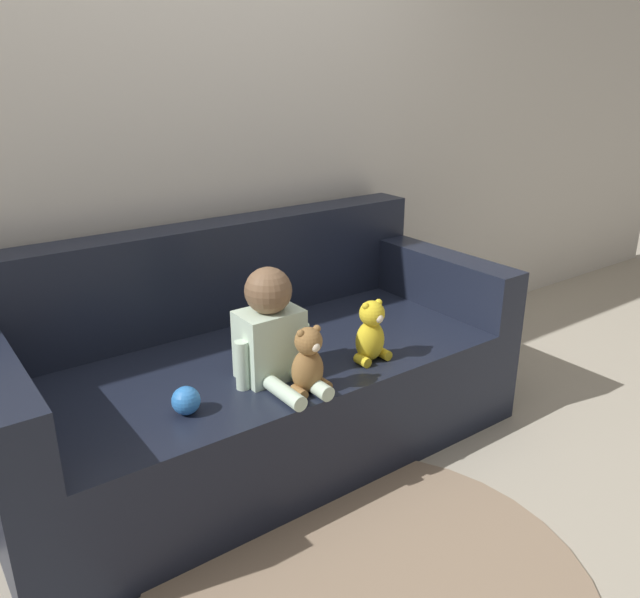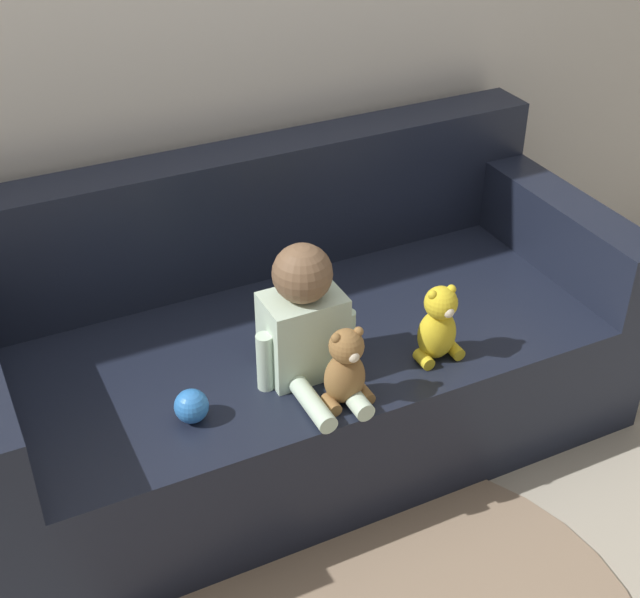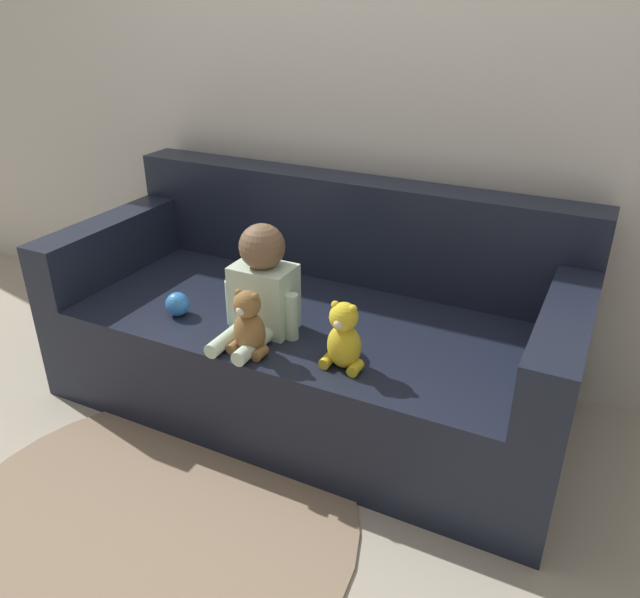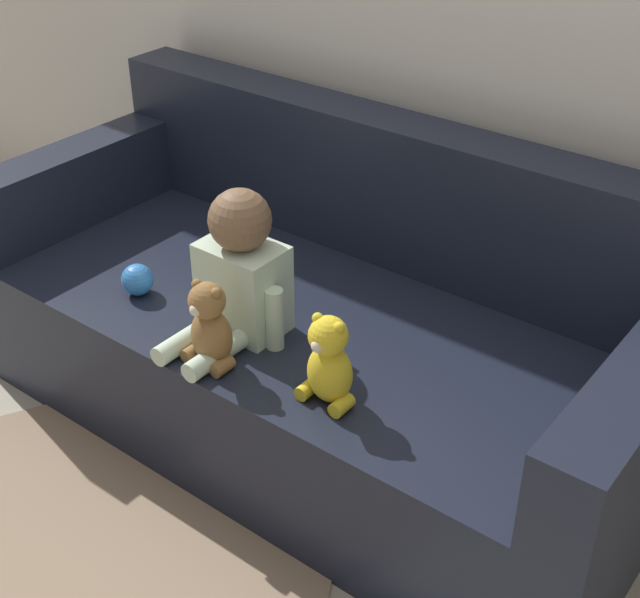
{
  "view_description": "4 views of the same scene",
  "coord_description": "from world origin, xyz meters",
  "px_view_note": "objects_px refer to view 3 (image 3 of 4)",
  "views": [
    {
      "loc": [
        -1.15,
        -1.98,
        1.51
      ],
      "look_at": [
        0.19,
        -0.14,
        0.67
      ],
      "focal_mm": 35.0,
      "sensor_mm": 36.0,
      "label": 1
    },
    {
      "loc": [
        -0.94,
        -2.07,
        2.07
      ],
      "look_at": [
        0.06,
        -0.03,
        0.54
      ],
      "focal_mm": 50.0,
      "sensor_mm": 36.0,
      "label": 2
    },
    {
      "loc": [
        1.05,
        -1.98,
        1.61
      ],
      "look_at": [
        0.08,
        -0.06,
        0.54
      ],
      "focal_mm": 35.0,
      "sensor_mm": 36.0,
      "label": 3
    },
    {
      "loc": [
        1.35,
        -1.71,
        1.85
      ],
      "look_at": [
        0.11,
        -0.11,
        0.56
      ],
      "focal_mm": 50.0,
      "sensor_mm": 36.0,
      "label": 4
    }
  ],
  "objects_px": {
    "plush_toy_side": "(344,338)",
    "toy_ball": "(178,304)",
    "couch": "(315,331)",
    "person_baby": "(262,287)",
    "teddy_bear_brown": "(248,324)"
  },
  "relations": [
    {
      "from": "teddy_bear_brown",
      "to": "couch",
      "type": "bearing_deg",
      "value": 85.36
    },
    {
      "from": "person_baby",
      "to": "plush_toy_side",
      "type": "distance_m",
      "value": 0.4
    },
    {
      "from": "couch",
      "to": "plush_toy_side",
      "type": "height_order",
      "value": "couch"
    },
    {
      "from": "plush_toy_side",
      "to": "couch",
      "type": "bearing_deg",
      "value": 128.56
    },
    {
      "from": "couch",
      "to": "plush_toy_side",
      "type": "bearing_deg",
      "value": -51.44
    },
    {
      "from": "person_baby",
      "to": "toy_ball",
      "type": "height_order",
      "value": "person_baby"
    },
    {
      "from": "couch",
      "to": "toy_ball",
      "type": "height_order",
      "value": "couch"
    },
    {
      "from": "plush_toy_side",
      "to": "toy_ball",
      "type": "xyz_separation_m",
      "value": [
        -0.75,
        0.05,
        -0.07
      ]
    },
    {
      "from": "couch",
      "to": "teddy_bear_brown",
      "type": "relative_size",
      "value": 8.54
    },
    {
      "from": "couch",
      "to": "plush_toy_side",
      "type": "xyz_separation_m",
      "value": [
        0.3,
        -0.38,
        0.24
      ]
    },
    {
      "from": "person_baby",
      "to": "teddy_bear_brown",
      "type": "xyz_separation_m",
      "value": [
        0.04,
        -0.17,
        -0.07
      ]
    },
    {
      "from": "couch",
      "to": "toy_ball",
      "type": "relative_size",
      "value": 21.97
    },
    {
      "from": "person_baby",
      "to": "teddy_bear_brown",
      "type": "bearing_deg",
      "value": -75.21
    },
    {
      "from": "person_baby",
      "to": "teddy_bear_brown",
      "type": "distance_m",
      "value": 0.18
    },
    {
      "from": "couch",
      "to": "person_baby",
      "type": "bearing_deg",
      "value": -106.0
    }
  ]
}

